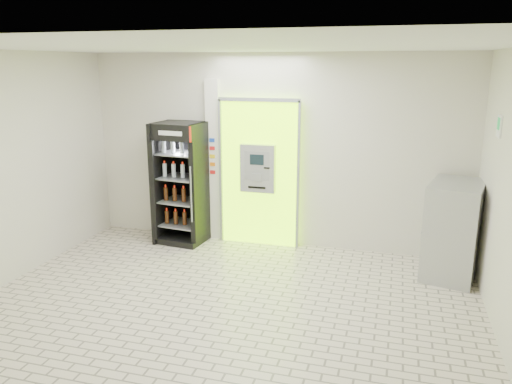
% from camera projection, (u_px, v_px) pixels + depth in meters
% --- Properties ---
extents(ground, '(6.00, 6.00, 0.00)m').
position_uv_depth(ground, '(221.00, 313.00, 5.84)').
color(ground, beige).
rests_on(ground, ground).
extents(room_shell, '(6.00, 6.00, 6.00)m').
position_uv_depth(room_shell, '(218.00, 158.00, 5.38)').
color(room_shell, beige).
rests_on(room_shell, ground).
extents(atm_assembly, '(1.30, 0.24, 2.33)m').
position_uv_depth(atm_assembly, '(259.00, 172.00, 7.84)').
color(atm_assembly, '#98F903').
rests_on(atm_assembly, ground).
extents(pillar, '(0.22, 0.11, 2.60)m').
position_uv_depth(pillar, '(214.00, 161.00, 8.05)').
color(pillar, silver).
rests_on(pillar, ground).
extents(beverage_cooler, '(0.80, 0.74, 1.94)m').
position_uv_depth(beverage_cooler, '(182.00, 185.00, 8.01)').
color(beverage_cooler, black).
rests_on(beverage_cooler, ground).
extents(steel_cabinet, '(0.87, 1.10, 1.30)m').
position_uv_depth(steel_cabinet, '(453.00, 230.00, 6.74)').
color(steel_cabinet, '#A1A3A9').
rests_on(steel_cabinet, ground).
extents(exit_sign, '(0.02, 0.22, 0.26)m').
position_uv_depth(exit_sign, '(499.00, 126.00, 5.82)').
color(exit_sign, white).
rests_on(exit_sign, room_shell).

